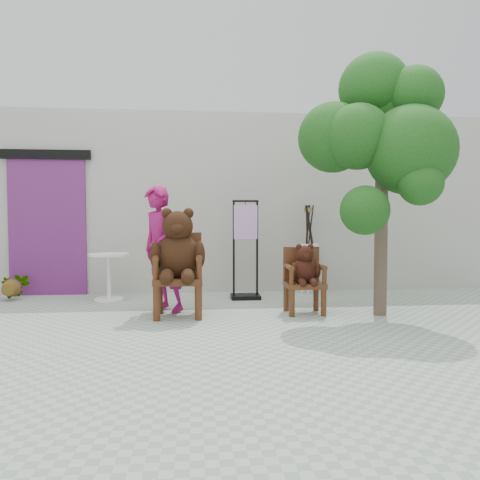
{
  "coord_description": "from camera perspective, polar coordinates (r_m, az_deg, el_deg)",
  "views": [
    {
      "loc": [
        -0.66,
        -5.2,
        1.26
      ],
      "look_at": [
        -0.05,
        1.02,
        0.95
      ],
      "focal_mm": 35.0,
      "sensor_mm": 36.0,
      "label": 1
    }
  ],
  "objects": [
    {
      "name": "ground_plane",
      "position": [
        5.39,
        1.59,
        -10.68
      ],
      "size": [
        60.0,
        60.0,
        0.0
      ],
      "primitive_type": "plane",
      "color": "#96A291",
      "rests_on": "ground"
    },
    {
      "name": "back_wall",
      "position": [
        8.33,
        -1.09,
        4.49
      ],
      "size": [
        9.0,
        1.0,
        3.0
      ],
      "primitive_type": "cube",
      "color": "#B0ACA4",
      "rests_on": "ground"
    },
    {
      "name": "doorway",
      "position": [
        8.12,
        -22.4,
        1.96
      ],
      "size": [
        1.4,
        0.11,
        2.33
      ],
      "color": "#642163",
      "rests_on": "ground"
    },
    {
      "name": "chair_big",
      "position": [
        5.93,
        -7.57,
        -1.97
      ],
      "size": [
        0.68,
        0.72,
        1.37
      ],
      "color": "#3E1E0D",
      "rests_on": "ground"
    },
    {
      "name": "chair_small",
      "position": [
        6.16,
        7.83,
        -3.93
      ],
      "size": [
        0.49,
        0.49,
        0.91
      ],
      "color": "#3E1E0D",
      "rests_on": "ground"
    },
    {
      "name": "person",
      "position": [
        6.2,
        -9.35,
        -1.17
      ],
      "size": [
        0.71,
        0.71,
        1.66
      ],
      "primitive_type": "imported",
      "rotation": [
        0.0,
        0.0,
        -0.79
      ],
      "color": "#911156",
      "rests_on": "ground"
    },
    {
      "name": "cafe_table",
      "position": [
        7.34,
        -15.69,
        -3.67
      ],
      "size": [
        0.6,
        0.6,
        0.7
      ],
      "rotation": [
        0.0,
        0.0,
        -0.15
      ],
      "color": "white",
      "rests_on": "ground"
    },
    {
      "name": "display_stand",
      "position": [
        7.18,
        0.67,
        -2.56
      ],
      "size": [
        0.45,
        0.35,
        1.51
      ],
      "rotation": [
        0.0,
        0.0,
        -0.0
      ],
      "color": "black",
      "rests_on": "ground"
    },
    {
      "name": "stool_bucket",
      "position": [
        7.81,
        8.48,
        -1.72
      ],
      "size": [
        0.32,
        0.32,
        1.45
      ],
      "rotation": [
        0.0,
        0.0,
        0.37
      ],
      "color": "white",
      "rests_on": "ground"
    },
    {
      "name": "tree",
      "position": [
        6.35,
        17.0,
        13.2
      ],
      "size": [
        1.8,
        1.75,
        3.37
      ],
      "rotation": [
        0.0,
        0.0,
        -0.16
      ],
      "color": "#423127",
      "rests_on": "ground"
    },
    {
      "name": "potted_plant",
      "position": [
        7.92,
        -25.91,
        -4.95
      ],
      "size": [
        0.44,
        0.39,
        0.45
      ],
      "primitive_type": "imported",
      "rotation": [
        0.0,
        0.0,
        0.09
      ],
      "color": "#0E360F",
      "rests_on": "ground"
    }
  ]
}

